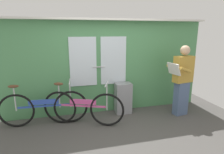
{
  "coord_description": "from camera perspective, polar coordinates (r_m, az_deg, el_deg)",
  "views": [
    {
      "loc": [
        -0.97,
        -3.04,
        1.9
      ],
      "look_at": [
        -0.02,
        0.67,
        0.98
      ],
      "focal_mm": 30.51,
      "sensor_mm": 36.0,
      "label": 1
    }
  ],
  "objects": [
    {
      "name": "ground_plane",
      "position": [
        3.72,
        2.96,
        -17.5
      ],
      "size": [
        5.72,
        4.07,
        0.04
      ],
      "primitive_type": "cube",
      "color": "#474442"
    },
    {
      "name": "train_door_wall",
      "position": [
        4.44,
        -1.68,
        3.64
      ],
      "size": [
        4.72,
        0.28,
        2.17
      ],
      "color": "#4C8C56",
      "rests_on": "ground_plane"
    },
    {
      "name": "bicycle_near_door",
      "position": [
        4.0,
        -8.78,
        -9.02
      ],
      "size": [
        1.59,
        0.73,
        0.91
      ],
      "rotation": [
        0.0,
        0.0,
        -0.38
      ],
      "color": "black",
      "rests_on": "ground_plane"
    },
    {
      "name": "bicycle_leaning_behind",
      "position": [
        4.18,
        -19.77,
        -8.65
      ],
      "size": [
        1.77,
        0.44,
        0.91
      ],
      "rotation": [
        0.0,
        0.0,
        -0.06
      ],
      "color": "black",
      "rests_on": "ground_plane"
    },
    {
      "name": "passenger_reading_newspaper",
      "position": [
        4.56,
        20.29,
        -0.67
      ],
      "size": [
        0.59,
        0.51,
        1.6
      ],
      "rotation": [
        0.0,
        0.0,
        3.31
      ],
      "color": "slate",
      "rests_on": "ground_plane"
    },
    {
      "name": "trash_bin_by_wall",
      "position": [
        4.53,
        3.34,
        -6.29
      ],
      "size": [
        0.37,
        0.28,
        0.72
      ],
      "primitive_type": "cube",
      "color": "gray",
      "rests_on": "ground_plane"
    }
  ]
}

